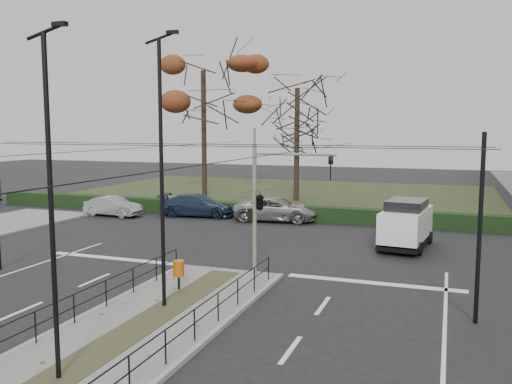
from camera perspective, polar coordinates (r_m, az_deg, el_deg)
ground at (r=19.06m, az=-8.60°, el=-12.03°), size 140.00×140.00×0.00m
median_island at (r=17.01m, az=-12.72°, el=-14.21°), size 4.40×15.00×0.14m
park at (r=50.40m, az=2.72°, el=-0.19°), size 38.00×26.00×0.10m
hedge at (r=37.85m, az=-3.24°, el=-1.81°), size 38.00×1.00×1.00m
median_railing at (r=16.63m, az=-12.99°, el=-11.40°), size 4.14×13.24×0.92m
catenary at (r=19.67m, az=-6.53°, el=-1.15°), size 20.00×34.00×6.00m
traffic_light at (r=21.72m, az=0.62°, el=-0.78°), size 3.65×2.07×5.37m
litter_bin at (r=20.50m, az=-8.15°, el=-8.00°), size 0.42×0.42×1.09m
streetlamp_median_near at (r=13.36m, az=-20.71°, el=-1.23°), size 0.69×0.14×8.29m
streetlamp_median_far at (r=18.03m, az=-9.86°, el=2.27°), size 0.75×0.15×9.03m
parked_car_second at (r=39.14m, az=-14.80°, el=-1.47°), size 4.22×1.66×1.37m
parked_car_third at (r=37.98m, az=-6.13°, el=-1.39°), size 5.55×2.79×1.55m
parked_car_fourth at (r=35.90m, az=2.18°, el=-1.83°), size 5.82×3.19×1.55m
white_van at (r=28.80m, az=15.52°, el=-3.14°), size 2.57×4.89×2.49m
rust_tree at (r=48.52m, az=-5.58°, el=12.61°), size 8.47×8.47×14.51m
bare_tree_center at (r=48.16m, az=4.37°, el=10.05°), size 7.28×7.28×12.65m
bare_tree_near at (r=45.12m, az=4.33°, el=6.98°), size 4.87×4.87×8.95m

